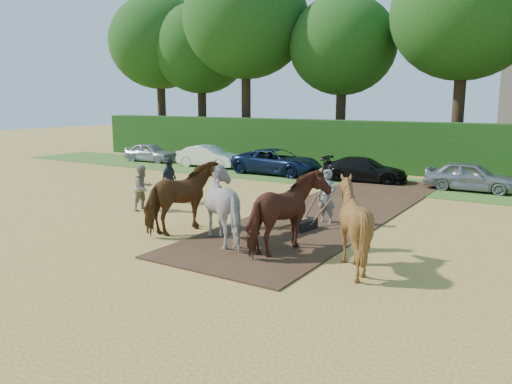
{
  "coord_description": "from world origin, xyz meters",
  "views": [
    {
      "loc": [
        8.99,
        -10.72,
        4.25
      ],
      "look_at": [
        0.76,
        2.27,
        1.4
      ],
      "focal_mm": 35.0,
      "sensor_mm": 36.0,
      "label": 1
    }
  ],
  "objects_px": {
    "plough_team": "(261,209)",
    "parked_cars": "(384,170)",
    "spectator_near": "(143,188)",
    "spectator_far": "(169,180)"
  },
  "relations": [
    {
      "from": "spectator_near",
      "to": "spectator_far",
      "type": "distance_m",
      "value": 1.71
    },
    {
      "from": "spectator_near",
      "to": "spectator_far",
      "type": "relative_size",
      "value": 0.94
    },
    {
      "from": "spectator_near",
      "to": "parked_cars",
      "type": "xyz_separation_m",
      "value": [
        5.95,
        11.16,
        -0.19
      ]
    },
    {
      "from": "spectator_near",
      "to": "plough_team",
      "type": "height_order",
      "value": "plough_team"
    },
    {
      "from": "spectator_far",
      "to": "parked_cars",
      "type": "bearing_deg",
      "value": -46.45
    },
    {
      "from": "spectator_far",
      "to": "parked_cars",
      "type": "distance_m",
      "value": 11.27
    },
    {
      "from": "plough_team",
      "to": "parked_cars",
      "type": "height_order",
      "value": "plough_team"
    },
    {
      "from": "plough_team",
      "to": "parked_cars",
      "type": "distance_m",
      "value": 12.99
    },
    {
      "from": "plough_team",
      "to": "spectator_near",
      "type": "bearing_deg",
      "value": 164.51
    },
    {
      "from": "parked_cars",
      "to": "plough_team",
      "type": "bearing_deg",
      "value": -87.47
    }
  ]
}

